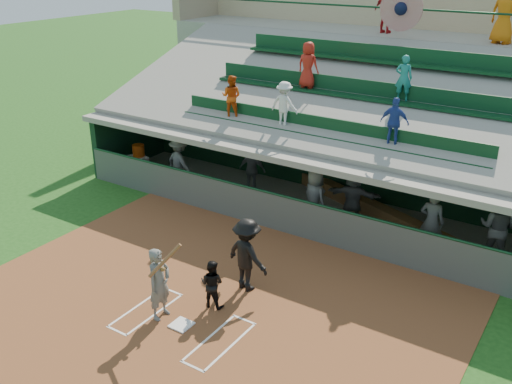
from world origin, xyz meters
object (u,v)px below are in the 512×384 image
Objects in this scene: batter_at_plate at (159,283)px; home_plate at (181,325)px; catcher at (212,284)px; water_cooler at (138,150)px; white_table at (138,165)px.

home_plate is at bearing -2.85° from batter_at_plate.
batter_at_plate reaches higher than catcher.
catcher is 8.88m from water_cooler.
white_table is at bearing 139.21° from home_plate.
catcher is (0.69, 0.94, -0.27)m from batter_at_plate.
white_table is (-6.51, 6.09, -0.51)m from batter_at_plate.
catcher is at bearing -35.92° from water_cooler.
white_table is (-7.09, 6.12, 0.32)m from home_plate.
home_plate is at bearing -41.10° from water_cooler.
white_table reaches higher than home_plate.
batter_at_plate is at bearing -43.41° from water_cooler.
water_cooler reaches higher than white_table.
catcher is at bearing -16.06° from white_table.
home_plate is 0.38× the size of catcher.
catcher is (0.11, 0.97, 0.56)m from home_plate.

